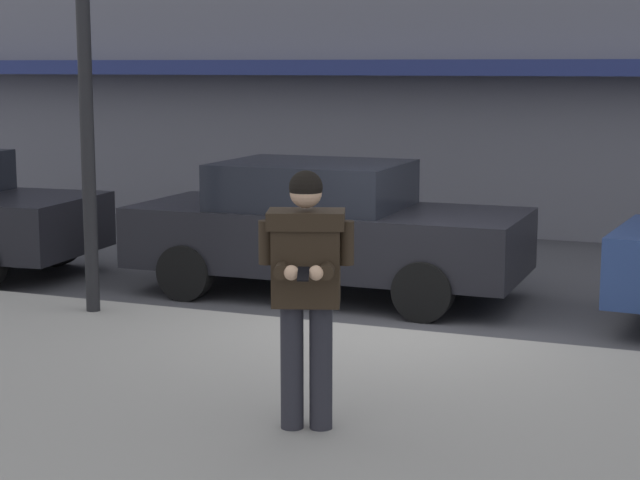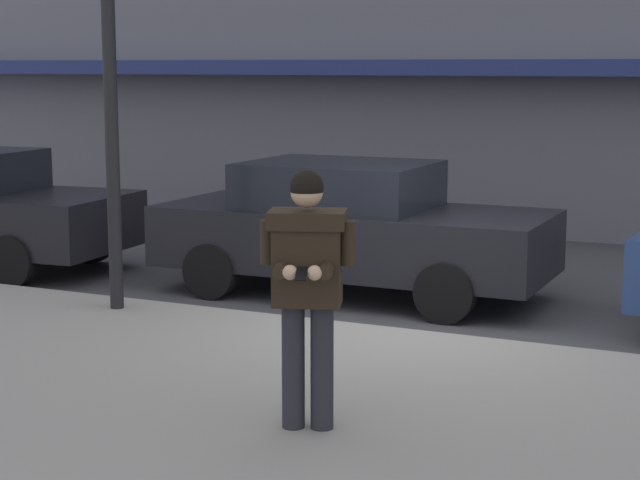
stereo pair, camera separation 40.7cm
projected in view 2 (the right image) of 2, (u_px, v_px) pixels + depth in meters
ground_plane at (412, 338)px, 10.46m from camera, size 80.00×80.00×0.00m
sidewalk at (405, 436)px, 7.48m from camera, size 32.00×5.30×0.14m
curb_paint_line at (513, 348)px, 10.08m from camera, size 28.00×0.12×0.01m
parked_sedan_mid at (350, 227)px, 12.30m from camera, size 4.51×1.95×1.54m
man_texting_on_phone at (307, 272)px, 7.26m from camera, size 0.62×0.65×1.81m
street_lamp_post at (108, 14)px, 10.64m from camera, size 0.36×0.36×4.88m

